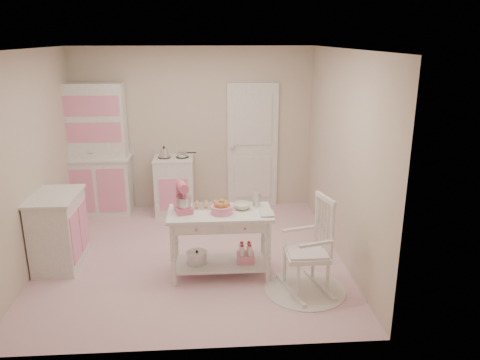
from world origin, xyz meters
name	(u,v)px	position (x,y,z in m)	size (l,w,h in m)	color
room_shell	(189,131)	(0.00, 0.00, 1.65)	(3.84, 3.84, 2.62)	pink
door	(253,146)	(0.95, 1.87, 1.02)	(0.82, 0.05, 2.04)	white
hutch	(96,150)	(-1.52, 1.66, 1.04)	(1.06, 0.50, 2.08)	white
stove	(175,185)	(-0.32, 1.61, 0.46)	(0.62, 0.57, 0.92)	white
base_cabinet	(59,230)	(-1.63, -0.12, 0.46)	(0.54, 0.84, 0.92)	white
lace_rug	(305,289)	(1.28, -0.94, 0.01)	(0.92, 0.92, 0.01)	white
rocking_chair	(307,245)	(1.28, -0.94, 0.55)	(0.48, 0.72, 1.10)	white
work_table	(220,243)	(0.35, -0.50, 0.40)	(1.20, 0.60, 0.80)	white
stand_mixer	(183,198)	(-0.07, -0.48, 0.97)	(0.20, 0.28, 0.34)	#E56086
cookie_tray	(207,206)	(0.20, -0.32, 0.81)	(0.34, 0.24, 0.02)	silver
bread_basket	(222,210)	(0.37, -0.55, 0.85)	(0.25, 0.25, 0.09)	pink
mixing_bowl	(242,206)	(0.61, -0.42, 0.83)	(0.21, 0.21, 0.07)	silver
metal_pitcher	(256,199)	(0.79, -0.34, 0.89)	(0.10, 0.10, 0.17)	silver
recipe_book	(260,214)	(0.80, -0.62, 0.81)	(0.16, 0.21, 0.02)	silver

